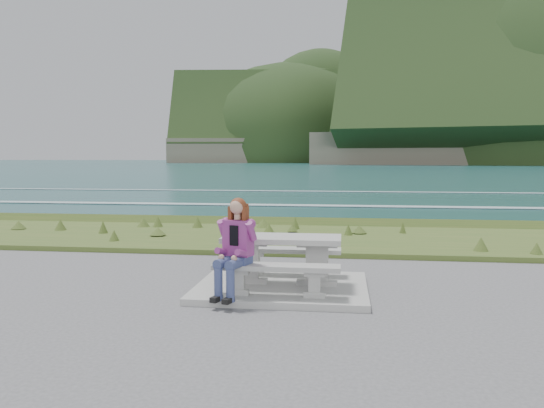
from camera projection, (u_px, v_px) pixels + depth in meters
name	position (u px, v px, depth m)	size (l,w,h in m)	color
concrete_slab	(282.00, 287.00, 8.17)	(2.60, 2.10, 0.10)	#979893
picnic_table	(282.00, 247.00, 8.12)	(1.80, 0.75, 0.75)	#979893
bench_landward	(276.00, 272.00, 7.45)	(1.80, 0.35, 0.45)	#979893
bench_seaward	(287.00, 254.00, 8.83)	(1.80, 0.35, 0.45)	#979893
grass_verge	(305.00, 241.00, 13.11)	(160.00, 4.50, 0.22)	#365A22
shore_drop	(312.00, 226.00, 15.98)	(160.00, 0.80, 2.20)	#665A4C
ocean	(328.00, 218.00, 33.10)	(1600.00, 1600.00, 0.09)	#1C4D50
seated_woman	(233.00, 261.00, 7.39)	(0.57, 0.76, 1.39)	navy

